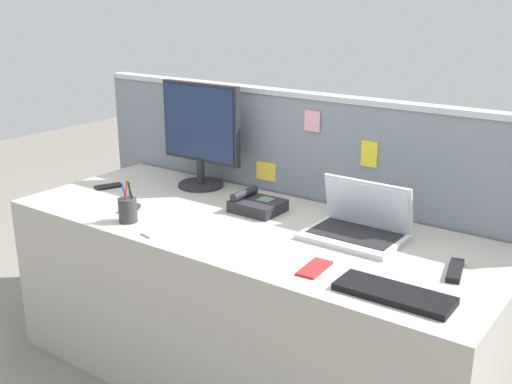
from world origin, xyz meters
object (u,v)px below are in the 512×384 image
(keyboard_main, at_px, (394,294))
(cell_phone_red_case, at_px, (315,268))
(desk_phone, at_px, (257,204))
(tv_remote, at_px, (455,271))
(cell_phone_black_slab, at_px, (109,186))
(computer_mouse_right_hand, at_px, (130,207))
(laptop, at_px, (359,225))
(pen_cup, at_px, (128,210))
(cell_phone_silver_slab, at_px, (159,232))
(desktop_monitor, at_px, (201,131))

(keyboard_main, relative_size, cell_phone_red_case, 2.38)
(desk_phone, distance_m, tv_remote, 0.90)
(keyboard_main, relative_size, cell_phone_black_slab, 2.88)
(keyboard_main, height_order, computer_mouse_right_hand, computer_mouse_right_hand)
(laptop, relative_size, pen_cup, 2.02)
(desk_phone, relative_size, pen_cup, 1.14)
(keyboard_main, relative_size, cell_phone_silver_slab, 2.85)
(laptop, relative_size, desk_phone, 1.78)
(computer_mouse_right_hand, bearing_deg, cell_phone_black_slab, 163.85)
(keyboard_main, bearing_deg, desk_phone, 152.83)
(computer_mouse_right_hand, distance_m, cell_phone_red_case, 0.94)
(computer_mouse_right_hand, xyz_separation_m, cell_phone_red_case, (0.94, -0.05, -0.01))
(computer_mouse_right_hand, bearing_deg, cell_phone_silver_slab, -9.99)
(desk_phone, bearing_deg, tv_remote, -7.34)
(desktop_monitor, xyz_separation_m, cell_phone_red_case, (0.93, -0.50, -0.27))
(cell_phone_red_case, bearing_deg, cell_phone_black_slab, 165.42)
(laptop, height_order, cell_phone_red_case, laptop)
(cell_phone_black_slab, bearing_deg, tv_remote, 24.74)
(pen_cup, bearing_deg, desktop_monitor, 98.20)
(desk_phone, xyz_separation_m, cell_phone_black_slab, (-0.77, -0.14, -0.02))
(pen_cup, height_order, cell_phone_red_case, pen_cup)
(laptop, relative_size, cell_phone_black_slab, 2.88)
(cell_phone_black_slab, bearing_deg, keyboard_main, 14.82)
(desk_phone, height_order, computer_mouse_right_hand, desk_phone)
(desk_phone, height_order, tv_remote, desk_phone)
(cell_phone_silver_slab, bearing_deg, cell_phone_black_slab, 165.58)
(desk_phone, relative_size, cell_phone_red_case, 1.34)
(laptop, bearing_deg, desktop_monitor, 170.91)
(cell_phone_black_slab, distance_m, tv_remote, 1.67)
(tv_remote, bearing_deg, pen_cup, -179.84)
(computer_mouse_right_hand, xyz_separation_m, cell_phone_black_slab, (-0.34, 0.18, -0.01))
(laptop, bearing_deg, computer_mouse_right_hand, -161.44)
(desktop_monitor, bearing_deg, keyboard_main, -23.40)
(desktop_monitor, height_order, tv_remote, desktop_monitor)
(cell_phone_silver_slab, distance_m, cell_phone_red_case, 0.67)
(desk_phone, distance_m, cell_phone_black_slab, 0.78)
(desktop_monitor, distance_m, tv_remote, 1.37)
(laptop, bearing_deg, cell_phone_black_slab, -174.12)
(cell_phone_black_slab, distance_m, cell_phone_red_case, 1.30)
(keyboard_main, distance_m, cell_phone_black_slab, 1.59)
(cell_phone_silver_slab, bearing_deg, pen_cup, -173.80)
(cell_phone_silver_slab, bearing_deg, desktop_monitor, 126.10)
(desktop_monitor, distance_m, keyboard_main, 1.36)
(desk_phone, bearing_deg, pen_cup, -130.11)
(desktop_monitor, distance_m, cell_phone_black_slab, 0.52)
(laptop, xyz_separation_m, keyboard_main, (0.32, -0.39, -0.04))
(laptop, distance_m, keyboard_main, 0.50)
(desktop_monitor, xyz_separation_m, pen_cup, (0.08, -0.55, -0.22))
(pen_cup, xyz_separation_m, cell_phone_black_slab, (-0.43, 0.28, -0.05))
(desktop_monitor, relative_size, cell_phone_red_case, 3.26)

